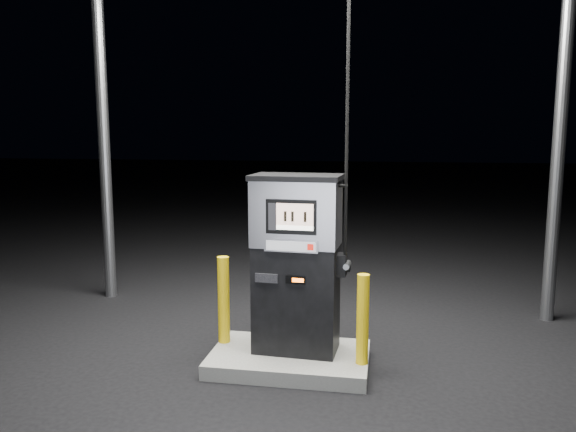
# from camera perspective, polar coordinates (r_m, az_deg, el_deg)

# --- Properties ---
(ground) EXTENTS (80.00, 80.00, 0.00)m
(ground) POSITION_cam_1_polar(r_m,az_deg,el_deg) (5.96, 0.16, -15.00)
(ground) COLOR black
(ground) RESTS_ON ground
(pump_island) EXTENTS (1.60, 1.00, 0.15)m
(pump_island) POSITION_cam_1_polar(r_m,az_deg,el_deg) (5.93, 0.16, -14.33)
(pump_island) COLOR #61605C
(pump_island) RESTS_ON ground
(fuel_dispenser) EXTENTS (1.01, 0.58, 3.76)m
(fuel_dispenser) POSITION_cam_1_polar(r_m,az_deg,el_deg) (5.69, 0.90, -4.67)
(fuel_dispenser) COLOR black
(fuel_dispenser) RESTS_ON pump_island
(bollard_left) EXTENTS (0.13, 0.13, 0.93)m
(bollard_left) POSITION_cam_1_polar(r_m,az_deg,el_deg) (6.06, -6.55, -8.45)
(bollard_left) COLOR yellow
(bollard_left) RESTS_ON pump_island
(bollard_right) EXTENTS (0.14, 0.14, 0.89)m
(bollard_right) POSITION_cam_1_polar(r_m,az_deg,el_deg) (5.53, 7.59, -10.36)
(bollard_right) COLOR yellow
(bollard_right) RESTS_ON pump_island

